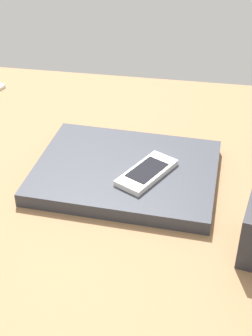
% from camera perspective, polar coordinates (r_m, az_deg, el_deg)
% --- Properties ---
extents(desk_surface, '(1.20, 0.80, 0.03)m').
position_cam_1_polar(desk_surface, '(0.90, -2.47, -0.42)').
color(desk_surface, olive).
rests_on(desk_surface, ground).
extents(laptop_closed, '(0.33, 0.26, 0.02)m').
position_cam_1_polar(laptop_closed, '(0.85, 0.00, -0.43)').
color(laptop_closed, '#33353D').
rests_on(laptop_closed, desk_surface).
extents(cell_phone_on_laptop, '(0.10, 0.13, 0.01)m').
position_cam_1_polar(cell_phone_on_laptop, '(0.82, 2.50, -0.53)').
color(cell_phone_on_laptop, silver).
rests_on(cell_phone_on_laptop, laptop_closed).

